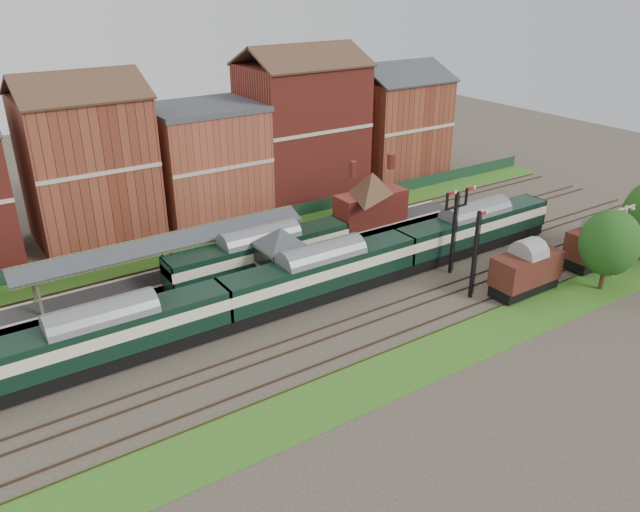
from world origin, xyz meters
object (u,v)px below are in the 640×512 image
goods_van_a (526,270)px  semaphore_bracket (454,227)px  signal_box (281,258)px  dmu_train (322,273)px  platform_railcar (260,254)px

goods_van_a → semaphore_bracket: bearing=110.8°
signal_box → dmu_train: bearing=-57.5°
dmu_train → platform_railcar: dmu_train is taller
semaphore_bracket → platform_railcar: 17.96m
goods_van_a → dmu_train: bearing=149.7°
platform_railcar → goods_van_a: platform_railcar is taller
platform_railcar → goods_van_a: bearing=-41.0°
signal_box → platform_railcar: signal_box is taller
semaphore_bracket → dmu_train: 13.38m
signal_box → semaphore_bracket: size_ratio=0.73×
dmu_train → platform_railcar: bearing=110.4°
signal_box → goods_van_a: size_ratio=0.93×
semaphore_bracket → dmu_train: bearing=169.1°
semaphore_bracket → dmu_train: (-12.96, 2.50, -2.15)m
platform_railcar → semaphore_bracket: bearing=-30.3°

